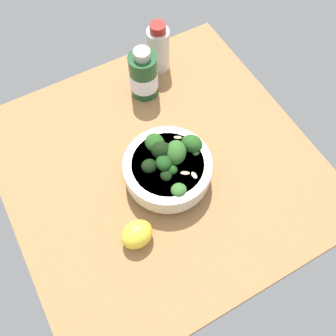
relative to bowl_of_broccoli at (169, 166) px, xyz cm
name	(u,v)px	position (x,y,z in cm)	size (l,w,h in cm)	color
ground_plane	(160,169)	(-0.33, 3.24, -6.04)	(61.85, 61.85, 3.85)	#996D42
bowl_of_broccoli	(169,166)	(0.00, 0.00, 0.00)	(17.50, 17.08, 9.96)	silver
lemon_wedge	(137,234)	(-11.43, -8.74, -1.53)	(6.07, 4.96, 5.17)	yellow
bottle_tall	(158,48)	(12.35, 26.97, 1.71)	(5.12, 5.12, 12.51)	beige
bottle_short	(144,76)	(5.91, 21.87, 1.14)	(6.31, 6.31, 12.49)	#194723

